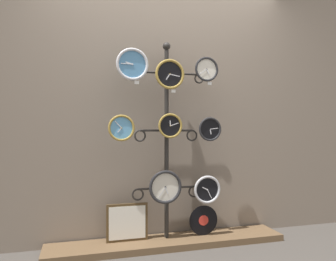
% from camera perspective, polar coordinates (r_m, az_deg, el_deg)
% --- Properties ---
extents(ground_plane, '(12.00, 12.00, 0.00)m').
position_cam_1_polar(ground_plane, '(2.88, 2.09, -21.65)').
color(ground_plane, '#47423D').
extents(shop_wall, '(4.40, 0.04, 2.80)m').
position_cam_1_polar(shop_wall, '(3.24, -1.01, 6.01)').
color(shop_wall, gray).
rests_on(shop_wall, ground_plane).
extents(low_shelf, '(2.20, 0.36, 0.06)m').
position_cam_1_polar(low_shelf, '(3.18, 0.05, -18.90)').
color(low_shelf, brown).
rests_on(low_shelf, ground_plane).
extents(display_stand, '(0.74, 0.34, 1.89)m').
position_cam_1_polar(display_stand, '(3.09, -0.25, -6.51)').
color(display_stand, '#282623').
rests_on(display_stand, ground_plane).
extents(clock_top_left, '(0.29, 0.04, 0.29)m').
position_cam_1_polar(clock_top_left, '(2.93, -6.23, 11.38)').
color(clock_top_left, '#4C84B2').
extents(clock_top_center, '(0.27, 0.04, 0.27)m').
position_cam_1_polar(clock_top_center, '(3.00, 0.25, 9.77)').
color(clock_top_center, black).
extents(clock_top_right, '(0.23, 0.04, 0.23)m').
position_cam_1_polar(clock_top_right, '(3.15, 6.71, 10.54)').
color(clock_top_right, silver).
extents(clock_middle_left, '(0.23, 0.04, 0.23)m').
position_cam_1_polar(clock_middle_left, '(2.87, -8.12, 0.44)').
color(clock_middle_left, '#60A8DB').
extents(clock_middle_center, '(0.23, 0.04, 0.23)m').
position_cam_1_polar(clock_middle_center, '(2.99, 0.38, 0.82)').
color(clock_middle_center, black).
extents(clock_middle_right, '(0.23, 0.04, 0.23)m').
position_cam_1_polar(clock_middle_right, '(3.13, 7.29, 0.23)').
color(clock_middle_right, black).
extents(clock_bottom_center, '(0.31, 0.04, 0.31)m').
position_cam_1_polar(clock_bottom_center, '(3.02, -0.47, -9.82)').
color(clock_bottom_center, silver).
extents(clock_bottom_right, '(0.26, 0.04, 0.26)m').
position_cam_1_polar(clock_bottom_right, '(3.15, 6.82, -10.17)').
color(clock_bottom_right, black).
extents(vinyl_record, '(0.29, 0.01, 0.29)m').
position_cam_1_polar(vinyl_record, '(3.26, 6.20, -15.29)').
color(vinyl_record, black).
rests_on(vinyl_record, low_shelf).
extents(picture_frame, '(0.38, 0.02, 0.34)m').
position_cam_1_polar(picture_frame, '(3.09, -7.12, -15.60)').
color(picture_frame, '#4C381E').
rests_on(picture_frame, low_shelf).
extents(price_tag_upper, '(0.04, 0.00, 0.03)m').
position_cam_1_polar(price_tag_upper, '(2.91, -5.46, 8.34)').
color(price_tag_upper, white).
extents(price_tag_mid, '(0.04, 0.00, 0.03)m').
position_cam_1_polar(price_tag_mid, '(2.99, 0.95, 6.89)').
color(price_tag_mid, white).
extents(price_tag_lower, '(0.04, 0.00, 0.03)m').
position_cam_1_polar(price_tag_lower, '(3.13, 7.27, 8.13)').
color(price_tag_lower, white).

